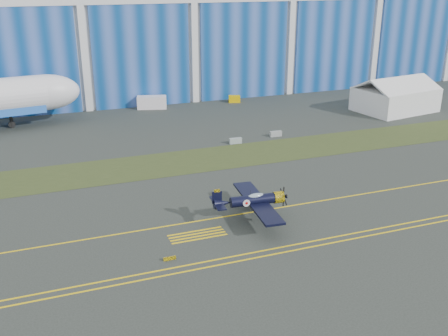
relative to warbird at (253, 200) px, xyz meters
name	(u,v)px	position (x,y,z in m)	size (l,w,h in m)	color
ground	(311,184)	(11.13, 6.68, -2.32)	(260.00, 260.00, 0.00)	#323833
grass_median	(265,152)	(11.13, 20.68, -2.30)	(260.00, 10.00, 0.02)	#475128
hangar	(166,20)	(11.13, 78.47, 12.64)	(220.00, 45.70, 30.00)	silver
taxiway_centreline	(331,199)	(11.13, 1.68, -2.31)	(200.00, 0.20, 0.02)	yellow
edge_line_near	(379,234)	(11.13, -7.82, -2.31)	(80.00, 0.20, 0.02)	yellow
edge_line_far	(374,230)	(11.13, -6.82, -2.31)	(80.00, 0.20, 0.02)	yellow
hold_short_ladder	(197,235)	(-6.87, -1.42, -2.31)	(6.00, 2.40, 0.02)	yellow
guard_board_left	(170,258)	(-10.87, -5.32, -2.15)	(1.20, 0.15, 0.35)	yellow
warbird	(253,200)	(0.00, 0.00, 0.00)	(10.52, 12.32, 3.42)	black
tent	(396,94)	(45.60, 34.87, 1.08)	(16.17, 12.95, 6.80)	white
shipping_container	(152,102)	(1.13, 53.38, -1.07)	(5.78, 2.31, 2.50)	silver
tug	(234,99)	(18.65, 52.65, -1.63)	(2.37, 1.48, 1.38)	#E0B500
gse_box	(408,85)	(61.67, 50.94, -1.41)	(3.03, 1.62, 1.82)	#A9968B
barrier_a	(235,141)	(8.37, 26.16, -1.87)	(2.00, 0.60, 0.90)	gray
barrier_b	(276,134)	(16.09, 27.40, -1.87)	(2.00, 0.60, 0.90)	gray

